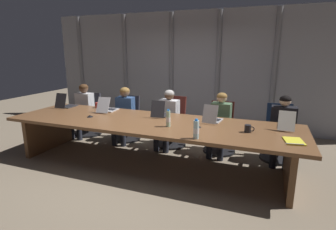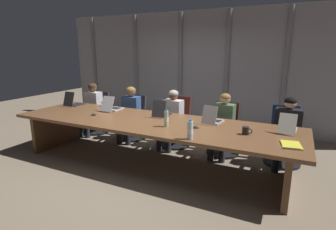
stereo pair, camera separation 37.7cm
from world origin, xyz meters
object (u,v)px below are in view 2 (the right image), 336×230
object	(u,v)px
laptop_right_mid	(213,119)
person_right_end	(287,128)
office_chair_right_end	(283,142)
conference_mic_middle	(94,114)
laptop_center	(162,113)
office_chair_center	(176,127)
water_bottle_secondary	(190,130)
coffee_mug_far	(104,104)
person_left_mid	(129,110)
person_left_end	(91,105)
office_chair_left_end	(97,117)
water_bottle_primary	(166,119)
coffee_mug_near	(246,131)
person_center	(171,115)
conference_mic_left_side	(196,127)
office_chair_right_mid	(224,135)
laptop_left_mid	(112,107)
person_right_mid	(223,122)
office_chair_left_mid	(133,122)
laptop_left_end	(74,103)
spiral_notepad	(291,145)

from	to	relation	value
laptop_right_mid	person_right_end	distance (m)	1.22
office_chair_right_end	conference_mic_middle	xyz separation A→B (m)	(-3.10, -1.15, 0.41)
laptop_center	person_right_end	xyz separation A→B (m)	(2.02, 0.51, -0.16)
office_chair_center	laptop_center	bearing A→B (deg)	6.81
office_chair_center	water_bottle_secondary	xyz separation A→B (m)	(0.92, -1.61, 0.51)
coffee_mug_far	office_chair_center	bearing A→B (deg)	18.39
office_chair_right_end	person_left_mid	xyz separation A→B (m)	(-3.01, -0.16, 0.29)
office_chair_right_end	person_left_end	world-z (taller)	person_left_end
office_chair_left_end	office_chair_right_end	distance (m)	4.04
office_chair_center	water_bottle_primary	bearing A→B (deg)	22.52
water_bottle_primary	conference_mic_middle	size ratio (longest dim) A/B	2.45
coffee_mug_near	person_center	bearing A→B (deg)	149.74
conference_mic_left_side	person_right_end	bearing A→B (deg)	37.41
office_chair_right_mid	coffee_mug_near	world-z (taller)	office_chair_right_mid
conference_mic_middle	office_chair_left_end	bearing A→B (deg)	129.16
laptop_left_mid	person_right_mid	size ratio (longest dim) A/B	0.42
laptop_left_mid	office_chair_left_mid	distance (m)	0.81
laptop_right_mid	office_chair_right_mid	distance (m)	0.84
laptop_left_mid	laptop_left_end	bearing A→B (deg)	86.58
laptop_right_mid	office_chair_left_mid	size ratio (longest dim) A/B	0.47
office_chair_right_end	person_left_end	bearing A→B (deg)	-93.39
office_chair_right_end	spiral_notepad	bearing A→B (deg)	-0.41
office_chair_left_end	person_right_end	xyz separation A→B (m)	(4.08, -0.16, 0.30)
office_chair_left_mid	conference_mic_middle	world-z (taller)	office_chair_left_mid
laptop_left_mid	person_left_mid	world-z (taller)	person_left_mid
person_center	conference_mic_left_side	size ratio (longest dim) A/B	10.33
office_chair_center	water_bottle_secondary	world-z (taller)	water_bottle_secondary
person_right_mid	water_bottle_secondary	size ratio (longest dim) A/B	4.29
water_bottle_primary	spiral_notepad	size ratio (longest dim) A/B	0.79
laptop_left_end	water_bottle_secondary	xyz separation A→B (m)	(2.97, -0.94, 0.06)
person_right_mid	conference_mic_left_side	bearing A→B (deg)	-7.71
laptop_left_mid	conference_mic_left_side	size ratio (longest dim) A/B	4.36
person_left_end	office_chair_center	bearing A→B (deg)	94.17
office_chair_right_mid	water_bottle_secondary	world-z (taller)	water_bottle_secondary
office_chair_center	spiral_notepad	world-z (taller)	office_chair_center
laptop_right_mid	person_right_mid	size ratio (longest dim) A/B	0.38
laptop_left_mid	laptop_center	bearing A→B (deg)	-93.63
water_bottle_secondary	spiral_notepad	bearing A→B (deg)	15.11
laptop_left_end	conference_mic_left_side	world-z (taller)	laptop_left_end
laptop_left_end	spiral_notepad	bearing A→B (deg)	-99.49
person_right_end	coffee_mug_near	size ratio (longest dim) A/B	8.29
office_chair_left_end	office_chair_center	world-z (taller)	office_chair_center
laptop_left_mid	coffee_mug_near	xyz separation A→B (m)	(2.60, -0.42, -0.00)
laptop_left_mid	conference_mic_middle	size ratio (longest dim) A/B	4.36
laptop_left_mid	office_chair_right_mid	world-z (taller)	laptop_left_mid
water_bottle_primary	person_left_mid	bearing A→B (deg)	142.89
person_center	laptop_center	bearing A→B (deg)	10.66
office_chair_left_mid	laptop_right_mid	bearing A→B (deg)	68.85
laptop_left_end	person_left_end	distance (m)	0.53
office_chair_center	office_chair_right_mid	size ratio (longest dim) A/B	1.05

